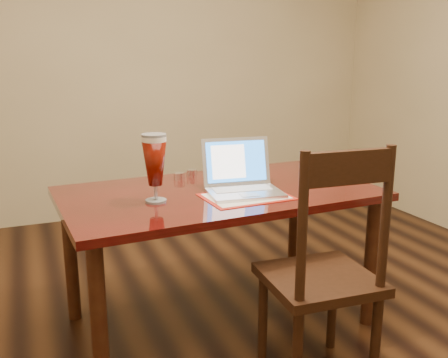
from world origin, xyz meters
name	(u,v)px	position (x,y,z in m)	size (l,w,h in m)	color
ground	(267,353)	(0.00, 0.00, 0.00)	(5.00, 5.00, 0.00)	black
dining_table	(217,204)	(-0.11, 0.38, 0.67)	(1.65, 0.99, 1.08)	#4C0B0A
dining_chair	(324,275)	(0.12, -0.27, 0.51)	(0.49, 0.47, 1.09)	black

